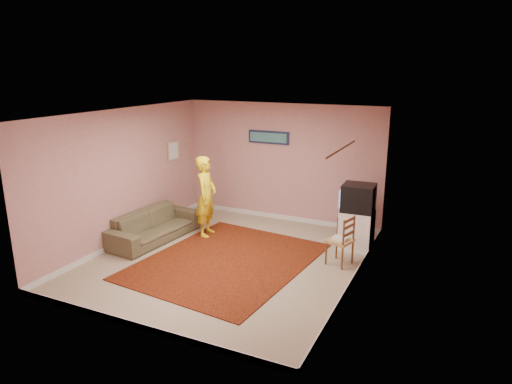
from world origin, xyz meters
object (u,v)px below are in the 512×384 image
at_px(crt_tv, 358,198).
at_px(chair_b, 340,235).
at_px(tv_cabinet, 357,230).
at_px(sofa, 154,226).
at_px(person, 206,196).
at_px(chair_a, 347,209).

xyz_separation_m(crt_tv, chair_b, (-0.09, -0.84, -0.46)).
distance_m(tv_cabinet, sofa, 3.96).
xyz_separation_m(tv_cabinet, person, (-2.93, -0.59, 0.45)).
distance_m(chair_a, sofa, 3.92).
relative_size(chair_a, chair_b, 0.97).
distance_m(chair_a, person, 2.89).
relative_size(tv_cabinet, chair_a, 1.57).
height_order(crt_tv, chair_a, crt_tv).
bearing_deg(sofa, tv_cabinet, -66.16).
bearing_deg(crt_tv, chair_b, -98.48).
bearing_deg(chair_b, crt_tv, -170.00).
distance_m(tv_cabinet, chair_a, 0.80).
bearing_deg(tv_cabinet, sofa, -161.43).
height_order(tv_cabinet, crt_tv, crt_tv).
bearing_deg(sofa, crt_tv, -66.14).
height_order(crt_tv, chair_b, crt_tv).
bearing_deg(chair_a, crt_tv, -74.94).
bearing_deg(chair_b, person, -78.78).
relative_size(crt_tv, sofa, 0.31).
xyz_separation_m(crt_tv, sofa, (-3.74, -1.26, -0.71)).
xyz_separation_m(tv_cabinet, sofa, (-3.75, -1.26, -0.08)).
relative_size(crt_tv, chair_a, 1.29).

